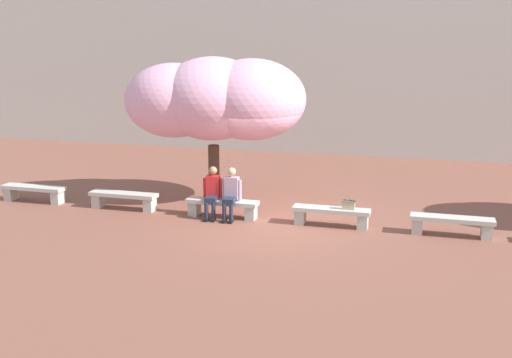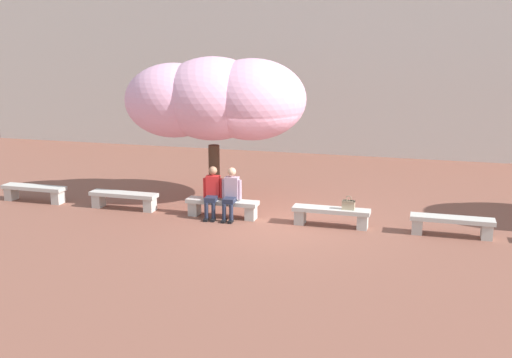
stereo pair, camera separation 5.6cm
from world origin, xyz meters
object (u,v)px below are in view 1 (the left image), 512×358
object	(u,v)px
person_seated_left	(212,190)
person_seated_right	(231,192)
stone_bench_near_west	(124,198)
handbag	(349,204)
stone_bench_near_east	(331,214)
stone_bench_center	(222,205)
stone_bench_east_end	(452,223)
stone_bench_west_end	(34,191)
cherry_tree_main	(217,100)

from	to	relation	value
person_seated_left	person_seated_right	bearing A→B (deg)	-0.06
stone_bench_near_west	handbag	size ratio (longest dim) A/B	5.47
stone_bench_near_west	stone_bench_near_east	bearing A→B (deg)	0.00
stone_bench_near_west	person_seated_left	world-z (taller)	person_seated_left
stone_bench_near_west	stone_bench_center	size ratio (longest dim) A/B	1.00
stone_bench_east_end	person_seated_left	world-z (taller)	person_seated_left
stone_bench_west_end	stone_bench_east_end	xyz separation A→B (m)	(11.07, 0.00, 0.00)
stone_bench_center	cherry_tree_main	size ratio (longest dim) A/B	0.39
stone_bench_near_west	stone_bench_center	bearing A→B (deg)	0.00
stone_bench_east_end	person_seated_right	world-z (taller)	person_seated_right
stone_bench_near_east	person_seated_left	distance (m)	3.03
stone_bench_east_end	stone_bench_near_west	bearing A→B (deg)	180.00
person_seated_right	handbag	distance (m)	2.93
stone_bench_near_east	cherry_tree_main	bearing A→B (deg)	158.16
person_seated_right	stone_bench_east_end	bearing A→B (deg)	0.58
stone_bench_west_end	stone_bench_near_east	size ratio (longest dim) A/B	1.00
stone_bench_near_east	cherry_tree_main	world-z (taller)	cherry_tree_main
stone_bench_east_end	person_seated_right	distance (m)	5.30
stone_bench_near_east	stone_bench_east_end	world-z (taller)	same
stone_bench_center	stone_bench_east_end	distance (m)	5.54
stone_bench_center	person_seated_right	bearing A→B (deg)	-11.98
stone_bench_east_end	stone_bench_center	bearing A→B (deg)	180.00
stone_bench_near_west	person_seated_right	size ratio (longest dim) A/B	1.44
stone_bench_near_east	handbag	xyz separation A→B (m)	(0.41, -0.01, 0.27)
stone_bench_east_end	handbag	distance (m)	2.38
cherry_tree_main	stone_bench_west_end	bearing A→B (deg)	-164.94
person_seated_right	handbag	world-z (taller)	person_seated_right
stone_bench_west_end	stone_bench_near_east	bearing A→B (deg)	0.00
stone_bench_near_east	person_seated_right	world-z (taller)	person_seated_right
stone_bench_near_east	stone_bench_center	bearing A→B (deg)	180.00
stone_bench_west_end	person_seated_right	distance (m)	5.80
stone_bench_west_end	person_seated_right	world-z (taller)	person_seated_right
stone_bench_near_west	cherry_tree_main	xyz separation A→B (m)	(2.20, 1.34, 2.54)
stone_bench_near_east	stone_bench_east_end	xyz separation A→B (m)	(2.77, 0.00, 0.00)
stone_bench_east_end	person_seated_left	distance (m)	5.79
stone_bench_near_west	stone_bench_east_end	size ratio (longest dim) A/B	1.00
stone_bench_near_west	cherry_tree_main	bearing A→B (deg)	31.28
stone_bench_west_end	stone_bench_center	distance (m)	5.54
stone_bench_west_end	cherry_tree_main	size ratio (longest dim) A/B	0.39
stone_bench_center	handbag	distance (m)	3.19
person_seated_right	cherry_tree_main	world-z (taller)	cherry_tree_main
stone_bench_west_end	person_seated_left	xyz separation A→B (m)	(5.30, -0.05, 0.39)
person_seated_left	person_seated_right	distance (m)	0.49
stone_bench_west_end	stone_bench_center	size ratio (longest dim) A/B	1.00
person_seated_left	stone_bench_east_end	bearing A→B (deg)	0.53
person_seated_right	stone_bench_center	bearing A→B (deg)	168.02
stone_bench_center	handbag	xyz separation A→B (m)	(3.18, -0.01, 0.27)
handbag	cherry_tree_main	xyz separation A→B (m)	(-3.74, 1.34, 2.26)
stone_bench_center	person_seated_right	xyz separation A→B (m)	(0.25, -0.05, 0.39)
stone_bench_near_east	person_seated_right	bearing A→B (deg)	-178.78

